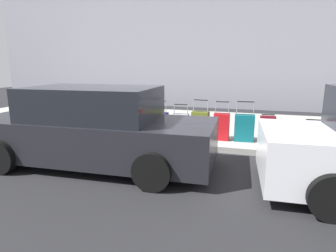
{
  "coord_description": "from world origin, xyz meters",
  "views": [
    {
      "loc": [
        -1.52,
        6.25,
        1.97
      ],
      "look_at": [
        0.25,
        0.46,
        0.66
      ],
      "focal_mm": 30.02,
      "sensor_mm": 36.0,
      "label": 1
    }
  ],
  "objects_px": {
    "suitcase_black_1": "(289,134)",
    "suitcase_teal_10": "(108,122)",
    "suitcase_red_4": "(221,127)",
    "parked_car_charcoal_1": "(94,129)",
    "bollard_post": "(44,114)",
    "suitcase_teal_3": "(244,128)",
    "suitcase_navy_7": "(161,124)",
    "suitcase_navy_0": "(312,134)",
    "suitcase_red_11": "(89,118)",
    "suitcase_maroon_9": "(124,123)",
    "suitcase_maroon_2": "(267,130)",
    "suitcase_olive_5": "(200,125)",
    "fire_hydrant": "(63,114)",
    "suitcase_silver_6": "(181,125)",
    "suitcase_black_8": "(144,121)"
  },
  "relations": [
    {
      "from": "fire_hydrant",
      "to": "suitcase_maroon_2",
      "type": "bearing_deg",
      "value": -179.9
    },
    {
      "from": "fire_hydrant",
      "to": "parked_car_charcoal_1",
      "type": "bearing_deg",
      "value": 137.89
    },
    {
      "from": "suitcase_red_4",
      "to": "suitcase_navy_7",
      "type": "xyz_separation_m",
      "value": [
        1.57,
        0.04,
        -0.02
      ]
    },
    {
      "from": "suitcase_maroon_2",
      "to": "suitcase_navy_7",
      "type": "xyz_separation_m",
      "value": [
        2.64,
        0.05,
        -0.01
      ]
    },
    {
      "from": "suitcase_maroon_9",
      "to": "suitcase_black_8",
      "type": "bearing_deg",
      "value": -166.02
    },
    {
      "from": "suitcase_teal_3",
      "to": "suitcase_black_8",
      "type": "height_order",
      "value": "suitcase_teal_3"
    },
    {
      "from": "suitcase_red_11",
      "to": "fire_hydrant",
      "type": "distance_m",
      "value": 0.93
    },
    {
      "from": "bollard_post",
      "to": "parked_car_charcoal_1",
      "type": "distance_m",
      "value": 3.56
    },
    {
      "from": "suitcase_maroon_2",
      "to": "suitcase_olive_5",
      "type": "distance_m",
      "value": 1.6
    },
    {
      "from": "suitcase_black_8",
      "to": "parked_car_charcoal_1",
      "type": "relative_size",
      "value": 0.19
    },
    {
      "from": "suitcase_black_8",
      "to": "parked_car_charcoal_1",
      "type": "xyz_separation_m",
      "value": [
        0.17,
        2.21,
        0.25
      ]
    },
    {
      "from": "suitcase_black_8",
      "to": "suitcase_maroon_9",
      "type": "bearing_deg",
      "value": 13.98
    },
    {
      "from": "suitcase_maroon_2",
      "to": "suitcase_red_4",
      "type": "height_order",
      "value": "suitcase_red_4"
    },
    {
      "from": "suitcase_navy_0",
      "to": "suitcase_teal_3",
      "type": "distance_m",
      "value": 1.5
    },
    {
      "from": "suitcase_navy_0",
      "to": "suitcase_black_8",
      "type": "xyz_separation_m",
      "value": [
        4.13,
        -0.06,
        0.05
      ]
    },
    {
      "from": "suitcase_navy_7",
      "to": "suitcase_maroon_9",
      "type": "xyz_separation_m",
      "value": [
        1.06,
        0.04,
        -0.02
      ]
    },
    {
      "from": "suitcase_olive_5",
      "to": "suitcase_maroon_2",
      "type": "bearing_deg",
      "value": -177.6
    },
    {
      "from": "bollard_post",
      "to": "fire_hydrant",
      "type": "bearing_deg",
      "value": -164.94
    },
    {
      "from": "suitcase_teal_10",
      "to": "suitcase_red_11",
      "type": "distance_m",
      "value": 0.56
    },
    {
      "from": "suitcase_black_1",
      "to": "suitcase_silver_6",
      "type": "height_order",
      "value": "suitcase_silver_6"
    },
    {
      "from": "suitcase_silver_6",
      "to": "suitcase_teal_3",
      "type": "bearing_deg",
      "value": 179.54
    },
    {
      "from": "suitcase_red_11",
      "to": "fire_hydrant",
      "type": "bearing_deg",
      "value": -3.46
    },
    {
      "from": "suitcase_maroon_9",
      "to": "suitcase_red_11",
      "type": "relative_size",
      "value": 1.08
    },
    {
      "from": "suitcase_silver_6",
      "to": "suitcase_maroon_9",
      "type": "height_order",
      "value": "suitcase_silver_6"
    },
    {
      "from": "suitcase_navy_0",
      "to": "suitcase_navy_7",
      "type": "distance_m",
      "value": 3.61
    },
    {
      "from": "suitcase_maroon_9",
      "to": "suitcase_black_1",
      "type": "bearing_deg",
      "value": -178.22
    },
    {
      "from": "suitcase_black_1",
      "to": "suitcase_maroon_2",
      "type": "relative_size",
      "value": 0.81
    },
    {
      "from": "suitcase_red_4",
      "to": "parked_car_charcoal_1",
      "type": "height_order",
      "value": "parked_car_charcoal_1"
    },
    {
      "from": "suitcase_red_4",
      "to": "bollard_post",
      "type": "distance_m",
      "value": 5.19
    },
    {
      "from": "suitcase_teal_3",
      "to": "bollard_post",
      "type": "xyz_separation_m",
      "value": [
        5.73,
        0.21,
        0.09
      ]
    },
    {
      "from": "suitcase_black_1",
      "to": "bollard_post",
      "type": "distance_m",
      "value": 6.75
    },
    {
      "from": "suitcase_maroon_9",
      "to": "bollard_post",
      "type": "bearing_deg",
      "value": 1.66
    },
    {
      "from": "suitcase_black_1",
      "to": "suitcase_teal_10",
      "type": "bearing_deg",
      "value": -0.04
    },
    {
      "from": "suitcase_navy_7",
      "to": "suitcase_teal_10",
      "type": "xyz_separation_m",
      "value": [
        1.6,
        -0.09,
        -0.06
      ]
    },
    {
      "from": "suitcase_navy_0",
      "to": "suitcase_black_1",
      "type": "bearing_deg",
      "value": -5.89
    },
    {
      "from": "suitcase_navy_7",
      "to": "suitcase_maroon_2",
      "type": "bearing_deg",
      "value": -178.99
    },
    {
      "from": "suitcase_maroon_2",
      "to": "suitcase_silver_6",
      "type": "xyz_separation_m",
      "value": [
        2.14,
        -0.06,
        -0.03
      ]
    },
    {
      "from": "suitcase_teal_3",
      "to": "suitcase_maroon_9",
      "type": "height_order",
      "value": "suitcase_teal_3"
    },
    {
      "from": "bollard_post",
      "to": "parked_car_charcoal_1",
      "type": "relative_size",
      "value": 0.18
    },
    {
      "from": "suitcase_maroon_9",
      "to": "parked_car_charcoal_1",
      "type": "distance_m",
      "value": 2.13
    },
    {
      "from": "suitcase_olive_5",
      "to": "suitcase_navy_0",
      "type": "bearing_deg",
      "value": -178.66
    },
    {
      "from": "suitcase_maroon_2",
      "to": "bollard_post",
      "type": "relative_size",
      "value": 0.84
    },
    {
      "from": "suitcase_olive_5",
      "to": "suitcase_red_11",
      "type": "height_order",
      "value": "suitcase_olive_5"
    },
    {
      "from": "suitcase_black_1",
      "to": "suitcase_red_11",
      "type": "height_order",
      "value": "suitcase_red_11"
    },
    {
      "from": "suitcase_navy_7",
      "to": "suitcase_teal_10",
      "type": "relative_size",
      "value": 1.66
    },
    {
      "from": "suitcase_teal_3",
      "to": "suitcase_navy_7",
      "type": "distance_m",
      "value": 2.11
    },
    {
      "from": "suitcase_maroon_9",
      "to": "fire_hydrant",
      "type": "xyz_separation_m",
      "value": [
        2.0,
        -0.08,
        0.13
      ]
    },
    {
      "from": "suitcase_black_1",
      "to": "bollard_post",
      "type": "xyz_separation_m",
      "value": [
        6.74,
        0.2,
        0.16
      ]
    },
    {
      "from": "suitcase_black_1",
      "to": "suitcase_silver_6",
      "type": "relative_size",
      "value": 0.67
    },
    {
      "from": "suitcase_olive_5",
      "to": "suitcase_teal_3",
      "type": "bearing_deg",
      "value": -173.94
    }
  ]
}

